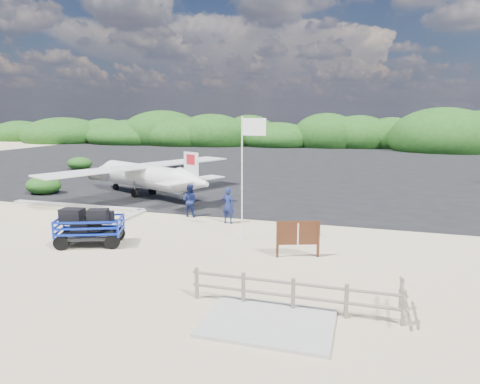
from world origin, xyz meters
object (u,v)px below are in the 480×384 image
object	(u,v)px
signboard	(297,257)
aircraft_small	(205,156)
crew_a	(228,205)
crew_b	(190,200)
baggage_cart	(91,245)
flagpole	(242,239)

from	to	relation	value
signboard	aircraft_small	distance (m)	40.24
crew_a	crew_b	bearing A→B (deg)	-12.84
crew_a	aircraft_small	world-z (taller)	crew_a
baggage_cart	crew_b	world-z (taller)	crew_b
flagpole	signboard	world-z (taller)	flagpole
baggage_cart	signboard	world-z (taller)	signboard
flagpole	signboard	size ratio (longest dim) A/B	3.00
signboard	aircraft_small	bearing A→B (deg)	97.90
flagpole	aircraft_small	bearing A→B (deg)	113.88
crew_a	crew_b	world-z (taller)	crew_a
baggage_cart	aircraft_small	size ratio (longest dim) A/B	0.37
flagpole	signboard	xyz separation A→B (m)	(2.81, -1.67, 0.00)
crew_b	aircraft_small	world-z (taller)	crew_b
signboard	crew_b	world-z (taller)	crew_b
flagpole	crew_b	distance (m)	5.29
flagpole	crew_a	xyz separation A→B (m)	(-1.51, 2.57, 0.94)
signboard	crew_a	xyz separation A→B (m)	(-4.31, 4.24, 0.94)
baggage_cart	signboard	bearing A→B (deg)	-14.69
aircraft_small	crew_b	bearing A→B (deg)	66.55
crew_a	crew_b	xyz separation A→B (m)	(-2.48, 0.79, -0.04)
crew_a	aircraft_small	xyz separation A→B (m)	(-13.69, 31.74, -0.94)
crew_a	crew_b	size ratio (longest dim) A/B	1.04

